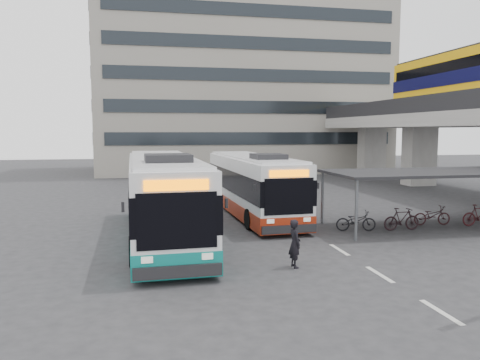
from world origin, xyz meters
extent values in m
plane|color=#28282B|center=(0.00, 0.00, 0.00)|extent=(120.00, 120.00, 0.00)
cube|color=gray|center=(17.00, 18.00, 2.30)|extent=(2.20, 1.60, 4.60)
cube|color=gray|center=(17.00, 26.00, 2.30)|extent=(2.20, 1.60, 4.60)
cube|color=gray|center=(17.00, 12.00, 5.05)|extent=(8.00, 32.00, 0.90)
cube|color=black|center=(13.25, 12.00, 6.05)|extent=(0.35, 32.00, 1.10)
cylinder|color=#595B60|center=(3.70, 4.80, 1.20)|extent=(0.12, 0.12, 2.40)
cylinder|color=#595B60|center=(3.70, 1.20, 1.20)|extent=(0.12, 0.12, 2.40)
cube|color=black|center=(8.50, 3.00, 2.48)|extent=(10.00, 4.00, 0.12)
imported|color=black|center=(4.50, 3.00, 0.45)|extent=(1.71, 0.60, 0.90)
imported|color=black|center=(6.50, 3.00, 0.50)|extent=(1.66, 0.47, 1.00)
imported|color=black|center=(8.50, 3.00, 0.45)|extent=(1.71, 0.60, 0.90)
imported|color=black|center=(10.50, 3.00, 0.50)|extent=(1.66, 0.47, 1.00)
cube|color=gray|center=(6.00, 36.00, 12.50)|extent=(30.00, 15.00, 25.00)
cube|color=beige|center=(2.50, -6.00, 0.01)|extent=(0.15, 1.60, 0.01)
cube|color=beige|center=(2.50, -3.00, 0.01)|extent=(0.15, 1.60, 0.01)
cube|color=beige|center=(2.50, 0.00, 0.01)|extent=(0.15, 1.60, 0.01)
cube|color=white|center=(0.99, 7.68, 1.68)|extent=(2.84, 11.16, 2.54)
cube|color=maroon|center=(0.99, 7.68, 0.51)|extent=(2.88, 11.21, 0.69)
cube|color=black|center=(0.99, 7.68, 1.80)|extent=(2.90, 11.19, 1.06)
cube|color=#FD7500|center=(1.24, 2.16, 2.63)|extent=(1.65, 0.15, 0.28)
cube|color=black|center=(1.12, 4.92, 3.15)|extent=(1.48, 1.54, 0.26)
cylinder|color=black|center=(0.06, 4.10, 0.46)|extent=(0.32, 0.93, 0.92)
cylinder|color=black|center=(1.95, 10.83, 0.46)|extent=(0.32, 0.93, 0.92)
cube|color=white|center=(-3.71, 3.18, 1.82)|extent=(2.87, 12.01, 2.74)
cube|color=#0D7670|center=(-3.71, 3.18, 0.55)|extent=(2.91, 12.05, 0.75)
cube|color=black|center=(-3.71, 3.18, 1.94)|extent=(2.93, 12.03, 1.14)
cube|color=#FD7500|center=(-3.54, -2.79, 2.84)|extent=(1.78, 0.13, 0.30)
cube|color=black|center=(-3.62, 0.19, 3.40)|extent=(1.57, 1.63, 0.28)
cylinder|color=black|center=(-4.79, -0.68, 0.50)|extent=(0.33, 1.00, 1.00)
cylinder|color=black|center=(-2.61, 6.55, 0.50)|extent=(0.33, 1.00, 1.00)
imported|color=black|center=(0.22, -1.76, 0.77)|extent=(0.41, 0.59, 1.54)
camera|label=1|loc=(-4.35, -15.62, 4.32)|focal=35.00mm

